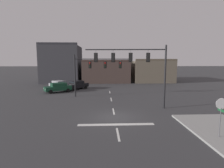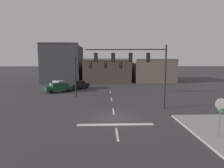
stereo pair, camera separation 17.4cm
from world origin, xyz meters
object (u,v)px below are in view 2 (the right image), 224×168
stop_sign (221,108)px  signal_mast_near_side (137,63)px  car_lot_nearside (59,85)px  car_lot_farside (59,87)px  car_lot_middle (78,85)px  signal_mast_far_side (94,68)px

stop_sign → signal_mast_near_side: bearing=116.2°
car_lot_nearside → car_lot_farside: size_ratio=0.95×
car_lot_farside → stop_sign: bearing=-51.0°
car_lot_nearside → car_lot_middle: same height
signal_mast_far_side → car_lot_nearside: signal_mast_far_side is taller
signal_mast_near_side → car_lot_nearside: (-12.45, 14.69, -4.21)m
signal_mast_far_side → stop_sign: 18.14m
car_lot_nearside → car_lot_farside: 3.73m
stop_sign → car_lot_farside: size_ratio=0.60×
signal_mast_near_side → car_lot_farside: 16.56m
signal_mast_near_side → car_lot_nearside: size_ratio=1.98×
signal_mast_near_side → signal_mast_far_side: bearing=126.6°
signal_mast_far_side → stop_sign: signal_mast_far_side is taller
signal_mast_near_side → stop_sign: signal_mast_near_side is taller
stop_sign → car_lot_farside: bearing=129.0°
signal_mast_near_side → stop_sign: size_ratio=3.13×
signal_mast_near_side → stop_sign: (4.10, -8.31, -2.93)m
signal_mast_near_side → car_lot_farside: signal_mast_near_side is taller
stop_sign → car_lot_middle: stop_sign is taller
car_lot_nearside → stop_sign: bearing=-54.3°
signal_mast_far_side → signal_mast_near_side: bearing=-53.4°
stop_sign → car_lot_farside: 24.96m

